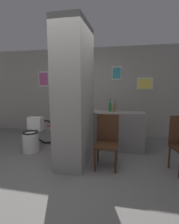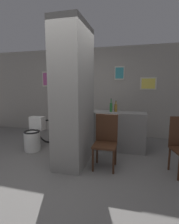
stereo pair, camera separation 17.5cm
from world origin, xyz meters
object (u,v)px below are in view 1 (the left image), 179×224
object	(u,v)px
bicycle	(64,132)
chair_near_pillar	(107,139)
bottle_tall	(110,107)
toilet	(32,137)

from	to	relation	value
bicycle	chair_near_pillar	bearing A→B (deg)	-37.35
chair_near_pillar	bicycle	distance (m)	1.52
chair_near_pillar	bottle_tall	xyz separation A→B (m)	(-0.05, 0.94, 0.49)
toilet	bicycle	xyz separation A→B (m)	(0.58, 0.53, 0.00)
toilet	chair_near_pillar	bearing A→B (deg)	-12.31
chair_near_pillar	bottle_tall	distance (m)	1.06
toilet	bottle_tall	size ratio (longest dim) A/B	2.45
bicycle	bottle_tall	xyz separation A→B (m)	(1.15, 0.03, 0.68)
toilet	chair_near_pillar	world-z (taller)	chair_near_pillar
toilet	chair_near_pillar	distance (m)	1.83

